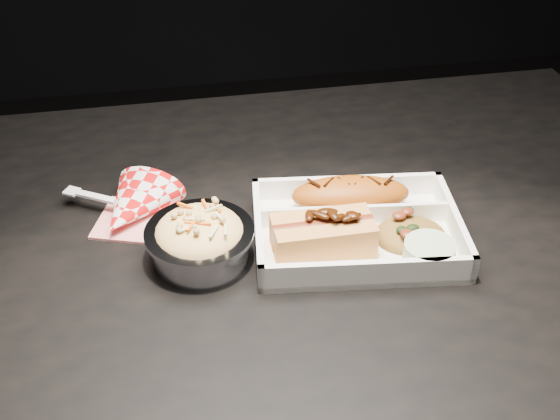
% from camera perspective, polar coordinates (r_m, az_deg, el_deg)
% --- Properties ---
extents(dining_table, '(1.20, 0.80, 0.75)m').
position_cam_1_polar(dining_table, '(0.93, -1.11, -6.90)').
color(dining_table, black).
rests_on(dining_table, ground).
extents(food_tray, '(0.27, 0.21, 0.04)m').
position_cam_1_polar(food_tray, '(0.87, 6.20, -1.84)').
color(food_tray, white).
rests_on(food_tray, dining_table).
extents(fried_pastry, '(0.16, 0.08, 0.04)m').
position_cam_1_polar(fried_pastry, '(0.90, 5.74, 1.28)').
color(fried_pastry, '#A24C10').
rests_on(fried_pastry, food_tray).
extents(hotdog, '(0.12, 0.06, 0.06)m').
position_cam_1_polar(hotdog, '(0.83, 3.52, -1.86)').
color(hotdog, '#E0964C').
rests_on(hotdog, food_tray).
extents(fried_rice_mound, '(0.10, 0.08, 0.03)m').
position_cam_1_polar(fried_rice_mound, '(0.87, 10.61, -1.44)').
color(fried_rice_mound, olive).
rests_on(fried_rice_mound, food_tray).
extents(cupcake_liner, '(0.06, 0.06, 0.03)m').
position_cam_1_polar(cupcake_liner, '(0.83, 12.00, -3.55)').
color(cupcake_liner, '#B7CE9C').
rests_on(cupcake_liner, food_tray).
extents(foil_coleslaw_cup, '(0.13, 0.13, 0.07)m').
position_cam_1_polar(foil_coleslaw_cup, '(0.83, -6.53, -2.28)').
color(foil_coleslaw_cup, silver).
rests_on(foil_coleslaw_cup, dining_table).
extents(napkin_fork, '(0.17, 0.15, 0.10)m').
position_cam_1_polar(napkin_fork, '(0.92, -11.92, 0.18)').
color(napkin_fork, red).
rests_on(napkin_fork, dining_table).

